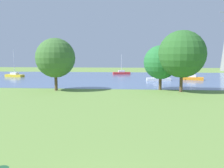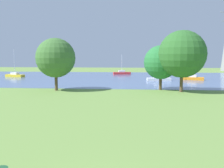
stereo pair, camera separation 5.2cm
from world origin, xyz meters
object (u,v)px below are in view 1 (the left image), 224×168
tree_east_near (55,58)px  tree_mid_shore (161,62)px  sailboat_orange (192,78)px  sailboat_white (159,79)px  sailboat_yellow (15,75)px  sailboat_red (121,73)px  tree_west_far (182,54)px

tree_east_near → tree_mid_shore: bearing=7.7°
sailboat_orange → tree_east_near: size_ratio=0.80×
tree_east_near → tree_mid_shore: (15.36, 2.08, -0.66)m
sailboat_white → sailboat_yellow: bearing=168.8°
sailboat_yellow → tree_mid_shore: 38.71m
tree_east_near → sailboat_white: bearing=43.2°
sailboat_yellow → sailboat_red: 27.85m
sailboat_white → tree_east_near: (-16.45, -15.46, 4.31)m
sailboat_orange → tree_mid_shore: tree_mid_shore is taller
sailboat_white → tree_east_near: bearing=-136.8°
sailboat_red → tree_east_near: (-8.00, -33.35, 4.33)m
tree_east_near → tree_mid_shore: tree_east_near is taller
sailboat_red → tree_west_far: 35.13m
sailboat_red → tree_mid_shore: 32.33m
sailboat_red → tree_mid_shore: bearing=-76.8°
sailboat_red → sailboat_white: (8.45, -17.89, 0.02)m
sailboat_white → tree_mid_shore: bearing=-94.7°
sailboat_orange → tree_east_near: bearing=-142.4°
sailboat_white → sailboat_orange: (7.25, 2.78, -0.01)m
tree_mid_shore → tree_west_far: (2.68, -2.05, 1.19)m
sailboat_red → tree_mid_shore: size_ratio=0.83×
tree_east_near → tree_west_far: 18.04m
tree_mid_shore → sailboat_red: bearing=103.2°
sailboat_orange → sailboat_red: bearing=136.1°
sailboat_yellow → sailboat_white: bearing=-11.2°
sailboat_white → sailboat_red: bearing=115.3°
sailboat_orange → tree_mid_shore: size_ratio=0.92×
sailboat_red → sailboat_white: sailboat_white is taller
sailboat_white → tree_mid_shore: (-1.09, -13.38, 3.65)m
sailboat_white → tree_east_near: size_ratio=0.90×
tree_east_near → tree_west_far: bearing=0.1°
sailboat_red → tree_east_near: size_ratio=0.72×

